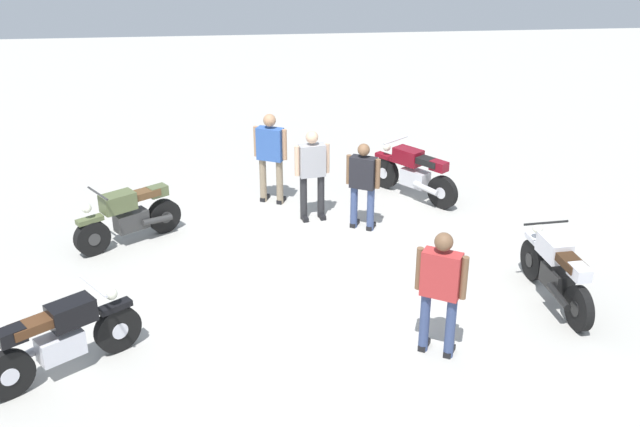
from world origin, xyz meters
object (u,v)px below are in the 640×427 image
at_px(motorcycle_silver_cruiser, 556,271).
at_px(person_in_black_shirt, 363,182).
at_px(person_in_red_shirt, 440,286).
at_px(person_in_gray_shirt, 312,169).
at_px(motorcycle_black_cruiser, 62,338).
at_px(motorcycle_olive_vintage, 129,217).
at_px(person_in_blue_shirt, 271,152).
at_px(motorcycle_maroon_cruiser, 414,173).

bearing_deg(motorcycle_silver_cruiser, person_in_black_shirt, 36.43).
bearing_deg(person_in_red_shirt, person_in_gray_shirt, 46.38).
bearing_deg(motorcycle_black_cruiser, person_in_gray_shirt, 14.51).
bearing_deg(motorcycle_olive_vintage, person_in_blue_shirt, 176.08).
height_order(motorcycle_black_cruiser, person_in_gray_shirt, person_in_gray_shirt).
bearing_deg(motorcycle_black_cruiser, person_in_red_shirt, -37.29).
distance_m(motorcycle_black_cruiser, person_in_gray_shirt, 5.64).
relative_size(motorcycle_maroon_cruiser, person_in_black_shirt, 1.06).
bearing_deg(person_in_black_shirt, person_in_blue_shirt, 78.52).
bearing_deg(person_in_gray_shirt, motorcycle_black_cruiser, -48.48).
bearing_deg(motorcycle_silver_cruiser, motorcycle_black_cruiser, 94.18).
height_order(person_in_black_shirt, person_in_gray_shirt, person_in_gray_shirt).
xyz_separation_m(person_in_blue_shirt, person_in_gray_shirt, (-0.73, 0.80, -0.07)).
bearing_deg(person_in_red_shirt, person_in_black_shirt, 36.53).
height_order(person_in_black_shirt, person_in_red_shirt, person_in_red_shirt).
distance_m(motorcycle_silver_cruiser, person_in_gray_shirt, 4.70).
bearing_deg(motorcycle_olive_vintage, motorcycle_silver_cruiser, 122.78).
relative_size(person_in_blue_shirt, person_in_red_shirt, 1.01).
height_order(motorcycle_olive_vintage, person_in_blue_shirt, person_in_blue_shirt).
relative_size(motorcycle_olive_vintage, person_in_red_shirt, 0.95).
bearing_deg(person_in_gray_shirt, motorcycle_olive_vintage, -87.36).
bearing_deg(person_in_blue_shirt, motorcycle_black_cruiser, 177.36).
height_order(motorcycle_black_cruiser, motorcycle_silver_cruiser, same).
relative_size(motorcycle_olive_vintage, motorcycle_black_cruiser, 0.97).
bearing_deg(motorcycle_maroon_cruiser, person_in_gray_shirt, 71.79).
relative_size(person_in_black_shirt, person_in_blue_shirt, 0.90).
height_order(motorcycle_olive_vintage, motorcycle_silver_cruiser, motorcycle_silver_cruiser).
bearing_deg(motorcycle_maroon_cruiser, motorcycle_olive_vintage, 67.01).
xyz_separation_m(motorcycle_olive_vintage, person_in_gray_shirt, (-3.21, -0.72, 0.47)).
bearing_deg(person_in_blue_shirt, person_in_red_shirt, -133.75).
distance_m(motorcycle_olive_vintage, motorcycle_maroon_cruiser, 5.47).
distance_m(motorcycle_olive_vintage, motorcycle_silver_cruiser, 7.00).
height_order(motorcycle_olive_vintage, person_in_black_shirt, person_in_black_shirt).
xyz_separation_m(motorcycle_maroon_cruiser, person_in_gray_shirt, (2.05, 0.77, 0.44)).
height_order(motorcycle_olive_vintage, motorcycle_maroon_cruiser, motorcycle_maroon_cruiser).
bearing_deg(person_in_black_shirt, motorcycle_olive_vintage, 121.45).
distance_m(motorcycle_maroon_cruiser, person_in_red_shirt, 5.28).
height_order(motorcycle_silver_cruiser, person_in_black_shirt, person_in_black_shirt).
bearing_deg(motorcycle_black_cruiser, person_in_black_shirt, 4.63).
height_order(motorcycle_olive_vintage, motorcycle_black_cruiser, motorcycle_black_cruiser).
xyz_separation_m(motorcycle_black_cruiser, person_in_red_shirt, (-4.76, 0.02, 0.50)).
relative_size(motorcycle_olive_vintage, motorcycle_maroon_cruiser, 0.99).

